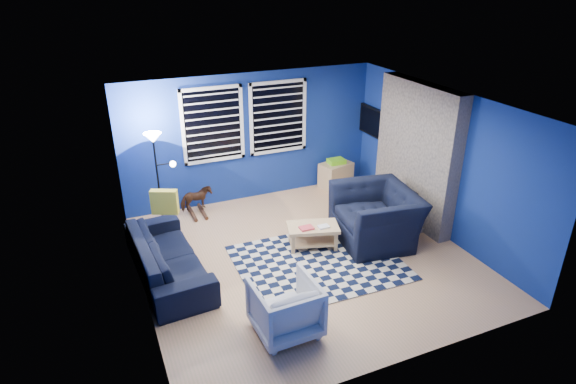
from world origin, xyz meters
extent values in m
plane|color=tan|center=(0.00, 0.00, 0.00)|extent=(5.00, 5.00, 0.00)
plane|color=white|center=(0.00, 0.00, 2.50)|extent=(5.00, 5.00, 0.00)
plane|color=navy|center=(0.00, 2.50, 1.25)|extent=(5.00, 0.00, 5.00)
plane|color=navy|center=(-2.50, 0.00, 1.25)|extent=(0.00, 5.00, 5.00)
plane|color=navy|center=(2.50, 0.00, 1.25)|extent=(0.00, 5.00, 5.00)
cube|color=gray|center=(2.37, 0.50, 1.25)|extent=(0.26, 2.00, 2.50)
cube|color=black|center=(2.23, 0.50, 0.35)|extent=(0.04, 0.70, 0.60)
cube|color=gray|center=(2.10, 0.50, 0.04)|extent=(0.50, 1.20, 0.08)
cube|color=black|center=(-0.75, 2.48, 1.60)|extent=(1.05, 0.02, 1.30)
cube|color=white|center=(-0.75, 2.47, 2.28)|extent=(1.17, 0.05, 0.06)
cube|color=white|center=(-0.75, 2.47, 0.92)|extent=(1.17, 0.05, 0.06)
cube|color=black|center=(0.55, 2.48, 1.60)|extent=(1.05, 0.02, 1.30)
cube|color=white|center=(0.55, 2.47, 2.28)|extent=(1.17, 0.05, 0.06)
cube|color=white|center=(0.55, 2.47, 0.92)|extent=(1.17, 0.05, 0.06)
cube|color=black|center=(2.45, 2.00, 1.40)|extent=(0.06, 1.00, 0.58)
cube|color=black|center=(2.42, 2.00, 1.40)|extent=(0.01, 0.92, 0.50)
cube|color=black|center=(0.11, -0.23, 0.01)|extent=(2.55, 2.06, 0.02)
imported|color=black|center=(-2.10, 0.36, 0.32)|extent=(2.27, 1.01, 0.65)
imported|color=black|center=(1.32, 0.04, 0.45)|extent=(1.53, 1.38, 0.90)
imported|color=gray|center=(-0.97, -1.47, 0.36)|extent=(0.80, 0.82, 0.73)
imported|color=#492417|center=(-1.24, 2.16, 0.31)|extent=(0.32, 0.60, 0.48)
cube|color=tan|center=(0.24, 0.24, 0.37)|extent=(0.93, 0.70, 0.06)
cube|color=tan|center=(0.24, 0.24, 0.11)|extent=(0.84, 0.60, 0.03)
cube|color=#CC3A43|center=(0.11, 0.20, 0.41)|extent=(0.26, 0.22, 0.03)
cube|color=silver|center=(0.38, 0.13, 0.41)|extent=(0.21, 0.18, 0.03)
cube|color=tan|center=(-0.11, 0.06, 0.18)|extent=(0.07, 0.07, 0.33)
cube|color=tan|center=(0.59, 0.06, 0.18)|extent=(0.07, 0.07, 0.33)
cube|color=tan|center=(-0.11, 0.43, 0.18)|extent=(0.07, 0.07, 0.33)
cube|color=tan|center=(0.59, 0.43, 0.18)|extent=(0.07, 0.07, 0.33)
cube|color=tan|center=(1.76, 2.25, 0.27)|extent=(0.73, 0.58, 0.54)
cube|color=black|center=(1.76, 2.25, 0.27)|extent=(0.64, 0.51, 0.43)
cube|color=#76DD1A|center=(1.76, 2.25, 0.58)|extent=(0.39, 0.34, 0.09)
cylinder|color=black|center=(-1.91, 1.98, 0.01)|extent=(0.22, 0.22, 0.03)
cylinder|color=black|center=(-1.91, 1.98, 0.82)|extent=(0.03, 0.03, 1.62)
cone|color=white|center=(-1.91, 1.98, 1.65)|extent=(0.29, 0.29, 0.16)
sphere|color=white|center=(-1.63, 1.93, 1.16)|extent=(0.11, 0.11, 0.11)
cube|color=yellow|center=(-1.95, 1.15, 0.85)|extent=(0.44, 0.29, 0.40)
camera|label=1|loc=(-2.85, -5.92, 4.20)|focal=30.00mm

